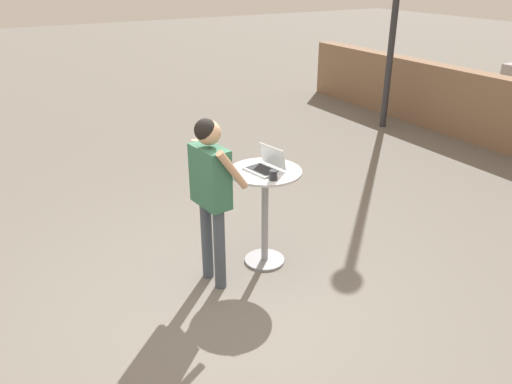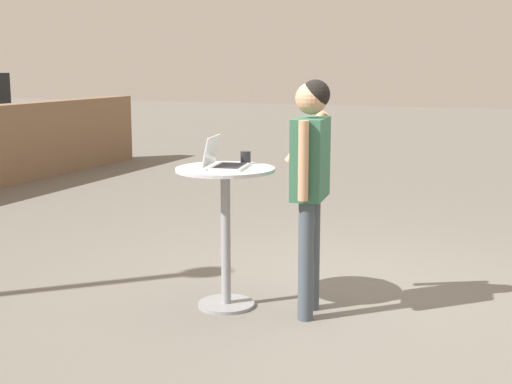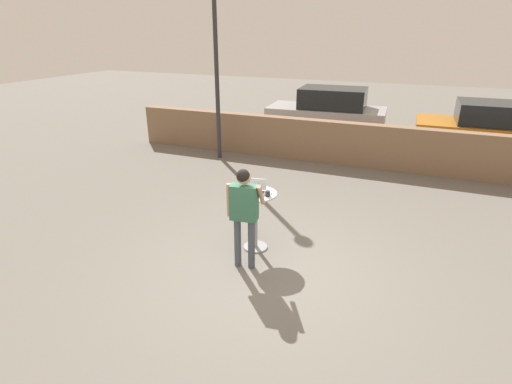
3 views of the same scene
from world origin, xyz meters
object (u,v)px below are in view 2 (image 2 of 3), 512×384
object	(u,v)px
cafe_table	(226,212)
laptop	(223,161)
coffee_mug	(246,158)
standing_person	(310,168)

from	to	relation	value
cafe_table	laptop	xyz separation A→B (m)	(-0.01, 0.01, 0.38)
laptop	coffee_mug	xyz separation A→B (m)	(0.25, -0.07, -0.00)
cafe_table	laptop	size ratio (longest dim) A/B	2.70
standing_person	cafe_table	bearing A→B (deg)	95.84
cafe_table	standing_person	world-z (taller)	standing_person
cafe_table	standing_person	distance (m)	0.72
cafe_table	coffee_mug	distance (m)	0.45
coffee_mug	standing_person	world-z (taller)	standing_person
cafe_table	laptop	bearing A→B (deg)	130.11
cafe_table	coffee_mug	bearing A→B (deg)	-13.71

